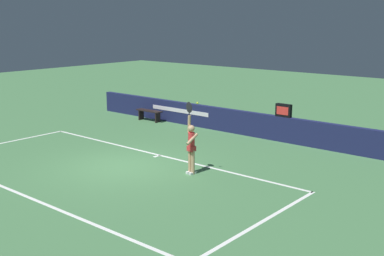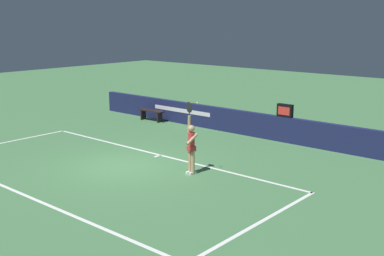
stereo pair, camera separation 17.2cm
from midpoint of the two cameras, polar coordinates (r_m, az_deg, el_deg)
The scene contains 7 objects.
ground_plane at distance 16.26m, azimuth -7.70°, elevation -4.43°, with size 60.00×60.00×0.00m, color #467A4A.
court_lines at distance 15.70m, azimuth -10.18°, elevation -5.13°, with size 11.94×5.44×0.00m.
back_wall at distance 20.72m, azimuth 5.36°, elevation 0.76°, with size 16.20×0.25×1.00m.
speed_display at distance 19.34m, azimuth 11.06°, elevation 2.01°, with size 0.65×0.19×0.51m.
tennis_player at distance 15.08m, azimuth 0.23°, elevation -1.99°, with size 0.44×0.45×2.29m.
tennis_ball at distance 14.65m, azimuth 0.96°, elevation 2.93°, with size 0.07×0.07×0.07m.
courtside_bench_near at distance 23.19m, azimuth -4.57°, elevation 1.78°, with size 1.41×0.41×0.52m.
Camera 2 is at (11.75, -10.21, 4.73)m, focal length 45.65 mm.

